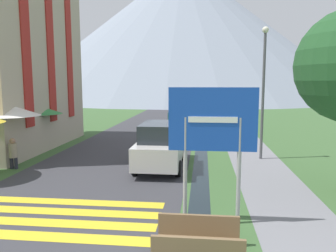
% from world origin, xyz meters
% --- Properties ---
extents(ground_plane, '(160.00, 160.00, 0.00)m').
position_xyz_m(ground_plane, '(0.00, 20.00, 0.00)').
color(ground_plane, '#3D6033').
extents(road, '(6.40, 60.00, 0.01)m').
position_xyz_m(road, '(-2.50, 30.00, 0.00)').
color(road, '#38383D').
rests_on(road, ground_plane).
extents(footpath, '(2.20, 60.00, 0.01)m').
position_xyz_m(footpath, '(3.60, 30.00, 0.00)').
color(footpath, slate).
rests_on(footpath, ground_plane).
extents(drainage_channel, '(0.60, 60.00, 0.00)m').
position_xyz_m(drainage_channel, '(1.20, 30.00, 0.00)').
color(drainage_channel, black).
rests_on(drainage_channel, ground_plane).
extents(crosswalk_marking, '(5.44, 2.54, 0.01)m').
position_xyz_m(crosswalk_marking, '(-2.50, 3.55, 0.01)').
color(crosswalk_marking, yellow).
rests_on(crosswalk_marking, ground_plane).
extents(mountain_distant, '(77.53, 77.53, 30.79)m').
position_xyz_m(mountain_distant, '(-3.61, 75.22, 15.40)').
color(mountain_distant, gray).
rests_on(mountain_distant, ground_plane).
extents(road_sign, '(2.09, 0.11, 3.29)m').
position_xyz_m(road_sign, '(1.49, 3.68, 2.23)').
color(road_sign, '#9E9EA3').
rests_on(road_sign, ground_plane).
extents(footbridge, '(1.70, 1.10, 0.65)m').
position_xyz_m(footbridge, '(1.20, 2.02, 0.23)').
color(footbridge, brown).
rests_on(footbridge, ground_plane).
extents(parked_car_near, '(1.78, 4.25, 1.82)m').
position_xyz_m(parked_car_near, '(-0.40, 8.75, 0.91)').
color(parked_car_near, silver).
rests_on(parked_car_near, ground_plane).
extents(parked_car_far, '(1.77, 3.85, 1.82)m').
position_xyz_m(parked_car_far, '(-0.56, 22.45, 0.91)').
color(parked_car_far, '#28663D').
rests_on(parked_car_far, ground_plane).
extents(cafe_chair_middle, '(0.40, 0.40, 0.85)m').
position_xyz_m(cafe_chair_middle, '(-7.00, 8.73, 0.51)').
color(cafe_chair_middle, '#232328').
rests_on(cafe_chair_middle, ground_plane).
extents(cafe_chair_far_right, '(0.40, 0.40, 0.85)m').
position_xyz_m(cafe_chair_far_right, '(-6.78, 10.11, 0.51)').
color(cafe_chair_far_right, '#232328').
rests_on(cafe_chair_far_right, ground_plane).
extents(cafe_umbrella_middle_white, '(2.21, 2.21, 2.45)m').
position_xyz_m(cafe_umbrella_middle_white, '(-6.54, 8.65, 2.24)').
color(cafe_umbrella_middle_white, '#B7B2A8').
rests_on(cafe_umbrella_middle_white, ground_plane).
extents(cafe_umbrella_rear_green, '(1.90, 1.90, 2.19)m').
position_xyz_m(cafe_umbrella_rear_green, '(-6.71, 11.50, 2.01)').
color(cafe_umbrella_rear_green, '#B7B2A8').
rests_on(cafe_umbrella_rear_green, ground_plane).
extents(person_seated_far, '(0.32, 0.32, 1.23)m').
position_xyz_m(person_seated_far, '(-6.16, 7.88, 0.68)').
color(person_seated_far, '#282833').
rests_on(person_seated_far, ground_plane).
extents(person_standing_terrace, '(0.32, 0.32, 1.68)m').
position_xyz_m(person_standing_terrace, '(-6.91, 9.33, 0.97)').
color(person_standing_terrace, '#282833').
rests_on(person_standing_terrace, ground_plane).
extents(streetlamp, '(0.28, 0.28, 5.77)m').
position_xyz_m(streetlamp, '(3.87, 10.70, 3.38)').
color(streetlamp, '#515156').
rests_on(streetlamp, ground_plane).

